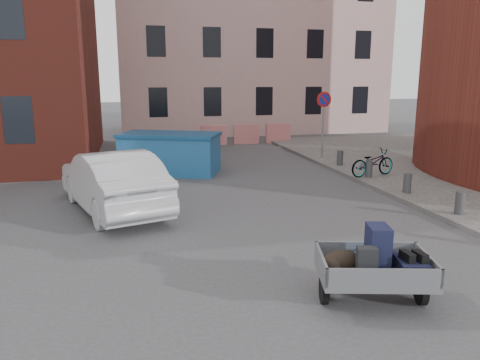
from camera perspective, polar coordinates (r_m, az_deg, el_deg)
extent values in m
plane|color=#38383A|center=(8.85, -2.13, -9.62)|extent=(120.00, 120.00, 0.00)
cube|color=#CAA09B|center=(31.21, 0.92, 19.14)|extent=(16.00, 8.00, 14.00)
cylinder|color=gray|center=(19.21, 10.07, 6.52)|extent=(0.07, 0.07, 2.60)
cylinder|color=red|center=(19.12, 10.21, 9.64)|extent=(0.60, 0.03, 0.60)
cylinder|color=navy|center=(19.10, 10.24, 9.64)|extent=(0.44, 0.03, 0.44)
cylinder|color=#3A3A3D|center=(12.31, 25.23, -2.56)|extent=(0.22, 0.22, 0.55)
cylinder|color=#3A3A3D|center=(14.04, 19.72, -0.37)|extent=(0.22, 0.22, 0.55)
cylinder|color=#3A3A3D|center=(15.88, 15.46, 1.33)|extent=(0.22, 0.22, 0.55)
cylinder|color=#3A3A3D|center=(17.81, 12.09, 2.66)|extent=(0.22, 0.22, 0.55)
cube|color=red|center=(23.58, -3.25, 5.49)|extent=(1.30, 0.18, 1.00)
cube|color=red|center=(23.93, 0.78, 5.61)|extent=(1.30, 0.18, 1.00)
cube|color=red|center=(24.40, 4.68, 5.70)|extent=(1.30, 0.18, 1.00)
cylinder|color=black|center=(7.28, 10.21, -12.98)|extent=(0.21, 0.45, 0.44)
cylinder|color=black|center=(7.64, 21.21, -12.42)|extent=(0.21, 0.45, 0.44)
cube|color=slate|center=(7.33, 15.96, -11.05)|extent=(1.82, 1.46, 0.08)
cube|color=slate|center=(7.10, 9.86, -9.93)|extent=(0.31, 1.08, 0.28)
cube|color=slate|center=(7.50, 21.90, -9.46)|extent=(0.31, 1.08, 0.28)
cube|color=slate|center=(7.74, 15.05, -8.29)|extent=(1.56, 0.44, 0.28)
cube|color=slate|center=(6.79, 17.19, -11.40)|extent=(1.56, 0.44, 0.28)
cube|color=slate|center=(8.16, 14.34, -8.96)|extent=(0.25, 0.70, 0.06)
cube|color=#171A37|center=(7.24, 16.43, -8.04)|extent=(0.40, 0.51, 0.70)
cube|color=black|center=(7.32, 20.08, -9.96)|extent=(0.54, 0.68, 0.25)
ellipsoid|color=black|center=(7.09, 12.20, -9.73)|extent=(0.67, 0.50, 0.36)
cube|color=black|center=(6.95, 15.16, -9.80)|extent=(0.32, 0.24, 0.48)
ellipsoid|color=blue|center=(7.57, 14.99, -8.91)|extent=(0.42, 0.38, 0.24)
cube|color=black|center=(7.18, 19.71, -8.74)|extent=(0.11, 0.27, 0.13)
cube|color=black|center=(7.24, 21.07, -8.67)|extent=(0.11, 0.27, 0.13)
cube|color=#205F9A|center=(16.69, -8.49, 3.07)|extent=(3.66, 2.79, 1.31)
cube|color=navy|center=(16.59, -8.57, 5.49)|extent=(3.80, 2.93, 0.11)
imported|color=#AFB0B6|center=(12.20, -15.28, -0.11)|extent=(2.98, 4.95, 1.54)
imported|color=black|center=(16.08, 15.86, 2.09)|extent=(1.82, 0.99, 0.91)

